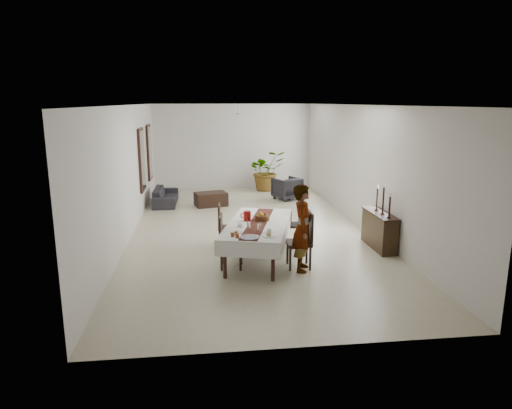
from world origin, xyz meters
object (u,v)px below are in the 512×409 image
Objects in this scene: woman at (303,228)px; sideboard_body at (379,231)px; sofa at (166,196)px; red_pitcher at (247,216)px; dining_table_top at (258,225)px.

sideboard_body is (2.06, 1.19, -0.47)m from woman.
woman is at bearing -153.24° from sofa.
red_pitcher is at bearing 61.17° from woman.
sideboard_body is at bearing 24.22° from dining_table_top.
sofa is (-2.34, 5.66, -0.49)m from dining_table_top.
red_pitcher is 0.16× the size of sideboard_body.
dining_table_top is at bearing 61.74° from woman.
red_pitcher is at bearing -157.82° from sofa.
red_pitcher is (-0.21, 0.22, 0.14)m from dining_table_top.
woman is (0.79, -0.76, 0.11)m from dining_table_top.
woman is at bearing -44.53° from red_pitcher.
woman reaches higher than red_pitcher.
sideboard_body reaches higher than sofa.
dining_table_top is 6.14m from sofa.
sideboard_body is at bearing 3.92° from red_pitcher.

